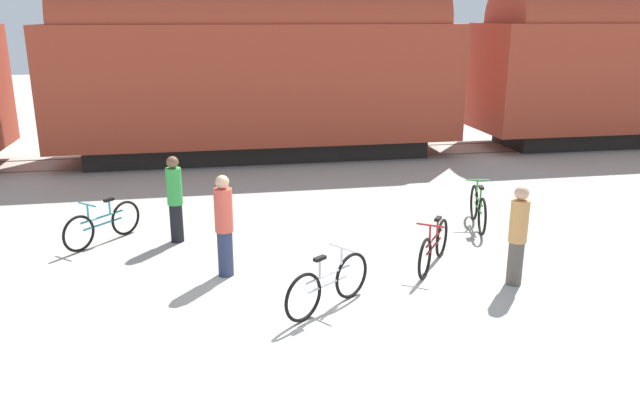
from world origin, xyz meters
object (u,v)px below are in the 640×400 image
(person_in_red, at_px, (224,225))
(bicycle_green, at_px, (478,208))
(bicycle_teal, at_px, (103,224))
(person_in_tan, at_px, (518,235))
(bicycle_maroon, at_px, (434,247))
(person_in_green, at_px, (175,198))
(bicycle_silver, at_px, (328,285))
(freight_train, at_px, (257,64))

(person_in_red, bearing_deg, bicycle_green, 96.33)
(bicycle_teal, bearing_deg, person_in_tan, -25.25)
(bicycle_maroon, bearing_deg, person_in_tan, -41.77)
(person_in_red, xyz_separation_m, person_in_green, (-0.84, 1.77, -0.02))
(bicycle_teal, bearing_deg, person_in_red, -41.74)
(bicycle_silver, relative_size, person_in_tan, 0.89)
(bicycle_green, xyz_separation_m, bicycle_silver, (-3.65, -3.04, -0.01))
(person_in_red, distance_m, person_in_tan, 4.62)
(freight_train, relative_size, bicycle_silver, 26.21)
(bicycle_maroon, distance_m, person_in_tan, 1.43)
(freight_train, xyz_separation_m, person_in_tan, (3.11, -9.97, -1.92))
(freight_train, distance_m, bicycle_green, 8.48)
(freight_train, bearing_deg, person_in_red, -98.73)
(bicycle_silver, distance_m, person_in_green, 3.99)
(person_in_green, distance_m, person_in_tan, 6.06)
(bicycle_green, bearing_deg, person_in_tan, -102.44)
(bicycle_silver, bearing_deg, bicycle_green, 39.75)
(bicycle_maroon, bearing_deg, freight_train, 103.05)
(bicycle_silver, relative_size, bicycle_teal, 1.09)
(bicycle_maroon, xyz_separation_m, person_in_tan, (1.01, -0.90, 0.46))
(person_in_red, relative_size, person_in_tan, 1.05)
(freight_train, distance_m, bicycle_silver, 10.55)
(freight_train, bearing_deg, bicycle_teal, -117.32)
(bicycle_silver, bearing_deg, person_in_green, 124.41)
(bicycle_green, relative_size, person_in_tan, 1.02)
(freight_train, relative_size, bicycle_maroon, 25.77)
(bicycle_teal, bearing_deg, freight_train, 62.68)
(freight_train, height_order, person_in_red, freight_train)
(person_in_tan, bearing_deg, freight_train, -75.10)
(bicycle_green, height_order, person_in_tan, person_in_tan)
(freight_train, distance_m, bicycle_maroon, 9.61)
(bicycle_maroon, height_order, person_in_tan, person_in_tan)
(bicycle_green, distance_m, person_in_green, 5.92)
(bicycle_teal, distance_m, person_in_red, 2.97)
(bicycle_teal, xyz_separation_m, person_in_red, (2.18, -1.95, 0.51))
(person_in_green, bearing_deg, bicycle_green, 84.19)
(bicycle_teal, height_order, person_in_green, person_in_green)
(person_in_green, relative_size, person_in_tan, 1.02)
(bicycle_teal, height_order, person_in_red, person_in_red)
(person_in_red, bearing_deg, bicycle_silver, 32.54)
(person_in_tan, bearing_deg, person_in_green, -31.61)
(bicycle_green, height_order, bicycle_teal, bicycle_green)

